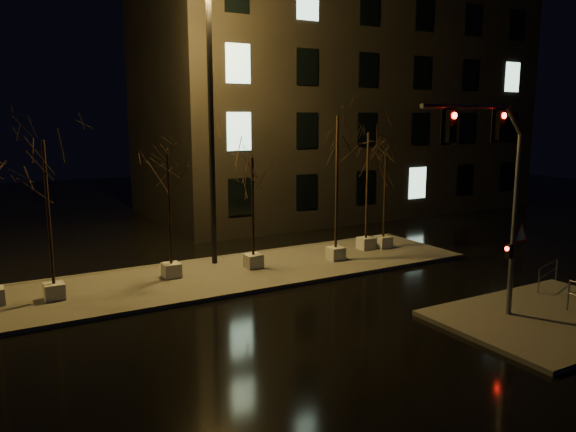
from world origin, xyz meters
TOP-DOWN VIEW (x-y plane):
  - ground at (0.00, 0.00)m, footprint 90.00×90.00m
  - median at (0.00, 6.00)m, footprint 22.00×5.00m
  - sidewalk_corner at (7.50, -3.50)m, footprint 7.00×5.00m
  - building at (14.00, 18.00)m, footprint 25.00×12.00m
  - tree_1 at (-5.77, 5.89)m, footprint 1.80×1.80m
  - tree_2 at (-1.49, 6.46)m, footprint 1.80×1.80m
  - tree_3 at (1.87, 6.14)m, footprint 1.80×1.80m
  - tree_4 at (5.52, 5.54)m, footprint 1.80×1.80m
  - tree_5 at (7.84, 6.44)m, footprint 1.80×1.80m
  - tree_6 at (8.72, 6.25)m, footprint 1.80×1.80m
  - traffic_signal_mast at (5.39, -2.84)m, footprint 5.25×0.69m
  - streetlight_main at (0.75, 7.60)m, footprint 2.76×1.07m
  - guard_rail_a at (10.00, -1.50)m, footprint 1.91×0.66m

SIDE VIEW (x-z plane):
  - ground at x=0.00m, z-range 0.00..0.00m
  - median at x=0.00m, z-range 0.00..0.15m
  - sidewalk_corner at x=7.50m, z-range 0.00..0.15m
  - guard_rail_a at x=10.00m, z-range 0.28..1.15m
  - tree_6 at x=8.72m, z-range 1.33..5.91m
  - tree_3 at x=1.87m, z-range 1.35..5.98m
  - tree_2 at x=-1.49m, z-range 1.46..6.51m
  - tree_1 at x=-5.77m, z-range 1.57..7.08m
  - tree_5 at x=7.84m, z-range 1.58..7.11m
  - traffic_signal_mast at x=5.39m, z-range 1.16..7.59m
  - tree_4 at x=5.52m, z-range 1.77..8.06m
  - streetlight_main at x=0.75m, z-range 1.01..12.18m
  - building at x=14.00m, z-range 0.00..15.00m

